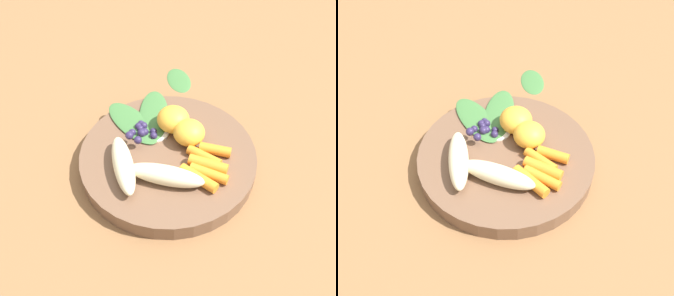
% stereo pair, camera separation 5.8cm
% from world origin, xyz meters
% --- Properties ---
extents(ground_plane, '(2.40, 2.40, 0.00)m').
position_xyz_m(ground_plane, '(0.00, 0.00, 0.00)').
color(ground_plane, brown).
extents(bowl, '(0.28, 0.28, 0.03)m').
position_xyz_m(bowl, '(0.00, 0.00, 0.01)').
color(bowl, brown).
rests_on(bowl, ground_plane).
extents(banana_peeled_left, '(0.11, 0.10, 0.03)m').
position_xyz_m(banana_peeled_left, '(0.05, -0.04, 0.04)').
color(banana_peeled_left, beige).
rests_on(banana_peeled_left, bowl).
extents(banana_peeled_right, '(0.12, 0.07, 0.03)m').
position_xyz_m(banana_peeled_right, '(-0.01, -0.08, 0.04)').
color(banana_peeled_right, beige).
rests_on(banana_peeled_right, bowl).
extents(orange_segment_near, '(0.05, 0.05, 0.04)m').
position_xyz_m(orange_segment_near, '(-0.04, 0.04, 0.05)').
color(orange_segment_near, '#F4A833').
rests_on(orange_segment_near, bowl).
extents(orange_segment_far, '(0.05, 0.05, 0.04)m').
position_xyz_m(orange_segment_far, '(-0.00, 0.04, 0.05)').
color(orange_segment_far, '#F4A833').
rests_on(orange_segment_far, bowl).
extents(carrot_front, '(0.07, 0.03, 0.02)m').
position_xyz_m(carrot_front, '(0.07, -0.00, 0.04)').
color(carrot_front, orange).
rests_on(carrot_front, bowl).
extents(carrot_mid_left, '(0.06, 0.04, 0.02)m').
position_xyz_m(carrot_mid_left, '(0.08, 0.02, 0.04)').
color(carrot_mid_left, orange).
rests_on(carrot_mid_left, bowl).
extents(carrot_mid_right, '(0.06, 0.05, 0.02)m').
position_xyz_m(carrot_mid_right, '(0.06, 0.03, 0.04)').
color(carrot_mid_right, orange).
rests_on(carrot_mid_right, bowl).
extents(carrot_rear, '(0.06, 0.03, 0.02)m').
position_xyz_m(carrot_rear, '(0.05, 0.03, 0.04)').
color(carrot_rear, orange).
rests_on(carrot_rear, bowl).
extents(carrot_small, '(0.05, 0.04, 0.02)m').
position_xyz_m(carrot_small, '(0.05, 0.06, 0.04)').
color(carrot_small, orange).
rests_on(carrot_small, bowl).
extents(blueberry_pile, '(0.05, 0.06, 0.02)m').
position_xyz_m(blueberry_pile, '(-0.06, -0.01, 0.04)').
color(blueberry_pile, '#2D234C').
rests_on(blueberry_pile, bowl).
extents(coconut_shred_patch, '(0.05, 0.05, 0.00)m').
position_xyz_m(coconut_shred_patch, '(-0.05, 0.01, 0.03)').
color(coconut_shred_patch, white).
rests_on(coconut_shred_patch, bowl).
extents(kale_leaf_left, '(0.14, 0.12, 0.00)m').
position_xyz_m(kale_leaf_left, '(-0.08, 0.03, 0.03)').
color(kale_leaf_left, '#3D7038').
rests_on(kale_leaf_left, bowl).
extents(kale_leaf_right, '(0.13, 0.06, 0.00)m').
position_xyz_m(kale_leaf_right, '(-0.09, -0.01, 0.03)').
color(kale_leaf_right, '#3D7038').
rests_on(kale_leaf_right, bowl).
extents(kale_leaf_stray, '(0.10, 0.08, 0.01)m').
position_xyz_m(kale_leaf_stray, '(-0.17, 0.16, 0.00)').
color(kale_leaf_stray, '#3D7038').
rests_on(kale_leaf_stray, ground_plane).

